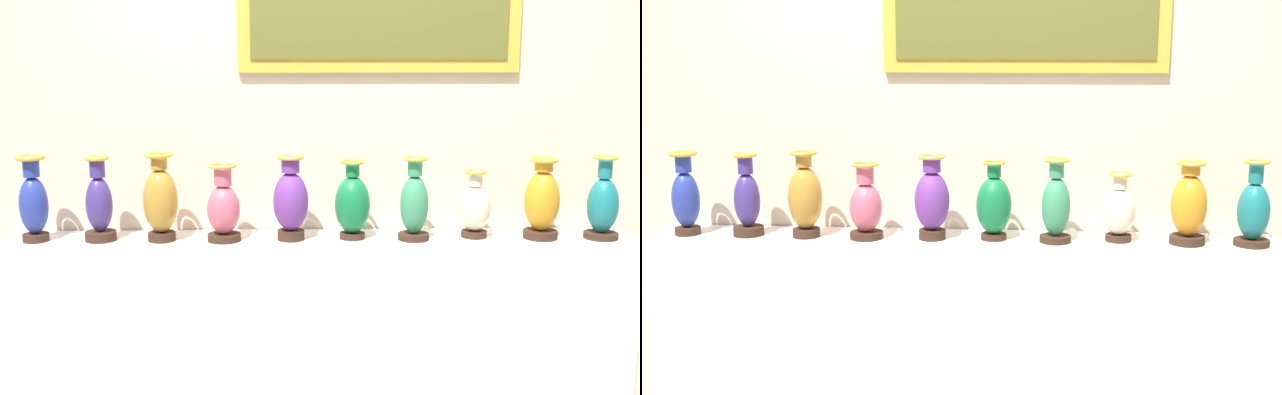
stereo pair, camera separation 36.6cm
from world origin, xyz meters
The scene contains 12 objects.
display_shelf centered at (0.00, 0.00, 0.49)m, with size 3.00×0.34×0.97m, color silver.
back_wall centered at (0.01, 0.23, 1.57)m, with size 5.17×0.14×3.12m.
vase_cobalt centered at (-1.33, -0.04, 1.16)m, with size 0.13×0.13×0.41m.
vase_indigo centered at (-1.03, -0.03, 1.14)m, with size 0.14×0.14×0.40m.
vase_ochre centered at (-0.74, -0.04, 1.16)m, with size 0.16×0.16×0.41m.
vase_rose centered at (-0.45, -0.05, 1.13)m, with size 0.16×0.16×0.36m.
vase_violet centered at (-0.14, -0.04, 1.16)m, with size 0.16×0.16×0.40m.
vase_emerald centered at (0.15, -0.03, 1.14)m, with size 0.17×0.17×0.37m.
vase_jade centered at (0.44, -0.06, 1.14)m, with size 0.15×0.15×0.39m.
vase_ivory centered at (0.73, -0.02, 1.11)m, with size 0.15×0.15×0.32m.
vase_amber centered at (1.04, -0.05, 1.15)m, with size 0.16×0.16×0.39m.
vase_teal centered at (1.33, -0.06, 1.14)m, with size 0.16×0.16×0.39m.
Camera 1 is at (-0.10, -3.59, 1.87)m, focal length 43.60 mm.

